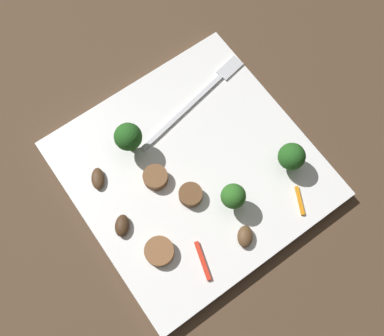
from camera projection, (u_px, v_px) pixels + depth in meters
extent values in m
plane|color=#4C3826|center=(192.00, 172.00, 0.58)|extent=(1.40, 1.40, 0.00)
cube|color=white|center=(192.00, 170.00, 0.57)|extent=(0.29, 0.29, 0.02)
cube|color=silver|center=(183.00, 112.00, 0.59)|extent=(0.14, 0.03, 0.00)
cube|color=silver|center=(230.00, 68.00, 0.61)|extent=(0.04, 0.02, 0.00)
cylinder|color=#347525|center=(232.00, 201.00, 0.54)|extent=(0.01, 0.01, 0.02)
sphere|color=#2D6B23|center=(233.00, 196.00, 0.52)|extent=(0.03, 0.03, 0.03)
cylinder|color=#296420|center=(289.00, 162.00, 0.56)|extent=(0.01, 0.01, 0.02)
sphere|color=#235B1E|center=(292.00, 156.00, 0.54)|extent=(0.03, 0.03, 0.03)
cylinder|color=#296420|center=(131.00, 144.00, 0.56)|extent=(0.01, 0.01, 0.03)
sphere|color=#235B1E|center=(128.00, 137.00, 0.54)|extent=(0.03, 0.03, 0.03)
cylinder|color=brown|center=(191.00, 195.00, 0.54)|extent=(0.03, 0.03, 0.01)
cylinder|color=brown|center=(155.00, 177.00, 0.55)|extent=(0.04, 0.04, 0.01)
cylinder|color=brown|center=(159.00, 251.00, 0.52)|extent=(0.05, 0.05, 0.01)
ellipsoid|color=brown|center=(248.00, 234.00, 0.53)|extent=(0.03, 0.03, 0.01)
ellipsoid|color=#4C331E|center=(98.00, 179.00, 0.55)|extent=(0.03, 0.03, 0.01)
ellipsoid|color=#422B19|center=(122.00, 226.00, 0.53)|extent=(0.03, 0.03, 0.01)
cube|color=red|center=(203.00, 261.00, 0.52)|extent=(0.02, 0.05, 0.00)
cube|color=orange|center=(300.00, 201.00, 0.55)|extent=(0.02, 0.03, 0.00)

